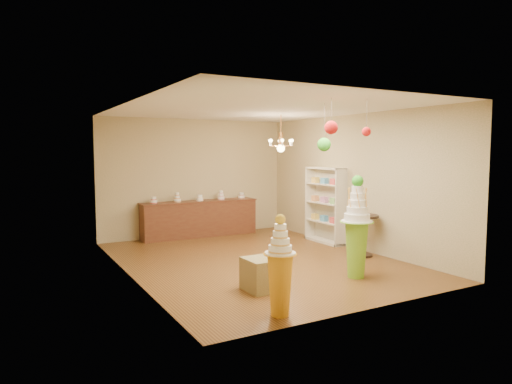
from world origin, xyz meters
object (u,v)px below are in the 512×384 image
sideboard (200,218)px  round_table (362,229)px  pedestal_green (357,236)px  pedestal_orange (280,275)px

sideboard → round_table: 4.27m
pedestal_green → sideboard: bearing=100.4°
round_table → pedestal_orange: bearing=-147.7°
pedestal_orange → sideboard: (1.24, 5.82, -0.07)m
pedestal_green → pedestal_orange: 2.33m
sideboard → pedestal_orange: bearing=-102.0°
pedestal_orange → round_table: (3.34, 2.11, 0.02)m
pedestal_orange → sideboard: bearing=78.0°
round_table → sideboard: bearing=119.5°
pedestal_green → pedestal_orange: size_ratio=1.31×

